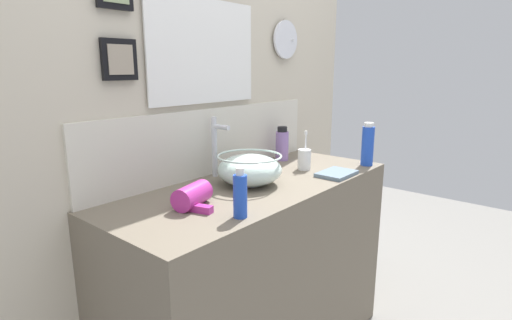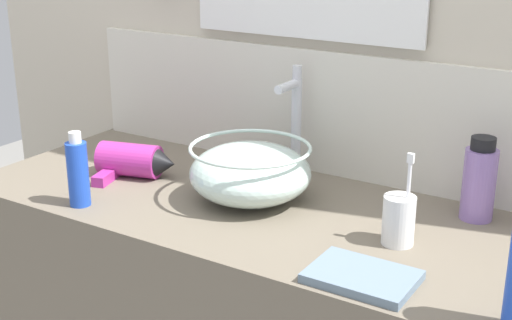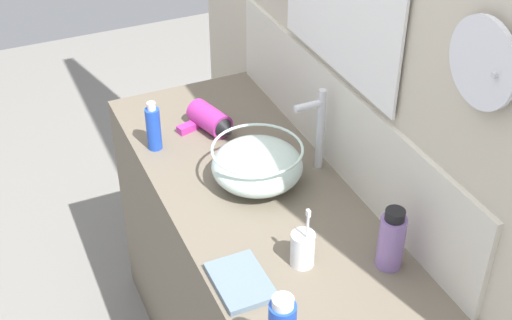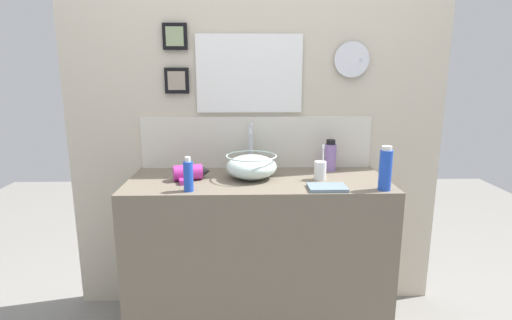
# 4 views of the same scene
# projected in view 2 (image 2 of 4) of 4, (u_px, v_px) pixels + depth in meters

# --- Properties ---
(back_panel) EXTENTS (2.12, 0.10, 2.35)m
(back_panel) POSITION_uv_depth(u_px,v_px,m) (327.00, 30.00, 1.63)
(back_panel) COLOR beige
(back_panel) RESTS_ON ground
(glass_bowl_sink) EXTENTS (0.26, 0.26, 0.12)m
(glass_bowl_sink) POSITION_uv_depth(u_px,v_px,m) (250.00, 172.00, 1.51)
(glass_bowl_sink) COLOR silver
(glass_bowl_sink) RESTS_ON vanity_counter
(faucet) EXTENTS (0.02, 0.10, 0.26)m
(faucet) POSITION_uv_depth(u_px,v_px,m) (295.00, 115.00, 1.64)
(faucet) COLOR silver
(faucet) RESTS_ON vanity_counter
(hair_drier) EXTENTS (0.20, 0.17, 0.08)m
(hair_drier) POSITION_uv_depth(u_px,v_px,m) (134.00, 161.00, 1.66)
(hair_drier) COLOR #B22D8C
(hair_drier) RESTS_ON vanity_counter
(toothbrush_cup) EXTENTS (0.06, 0.06, 0.18)m
(toothbrush_cup) POSITION_uv_depth(u_px,v_px,m) (399.00, 220.00, 1.32)
(toothbrush_cup) COLOR white
(toothbrush_cup) RESTS_ON vanity_counter
(shampoo_bottle) EXTENTS (0.07, 0.07, 0.17)m
(shampoo_bottle) POSITION_uv_depth(u_px,v_px,m) (479.00, 181.00, 1.42)
(shampoo_bottle) COLOR #8C6BB2
(shampoo_bottle) RESTS_ON vanity_counter
(soap_dispenser) EXTENTS (0.04, 0.04, 0.16)m
(soap_dispenser) POSITION_uv_depth(u_px,v_px,m) (78.00, 172.00, 1.49)
(soap_dispenser) COLOR blue
(soap_dispenser) RESTS_ON vanity_counter
(hand_towel) EXTENTS (0.18, 0.13, 0.02)m
(hand_towel) POSITION_uv_depth(u_px,v_px,m) (362.00, 277.00, 1.19)
(hand_towel) COLOR slate
(hand_towel) RESTS_ON vanity_counter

